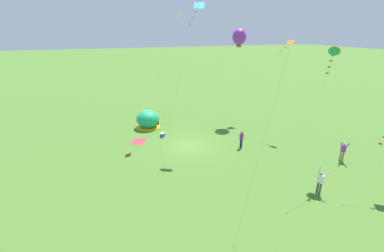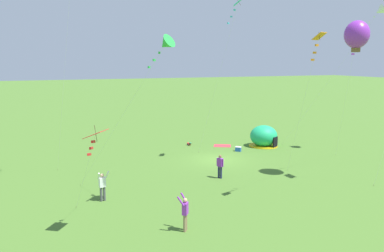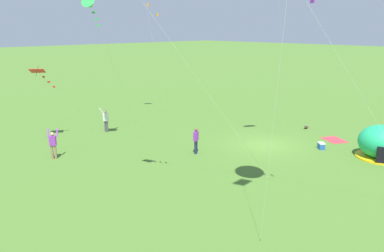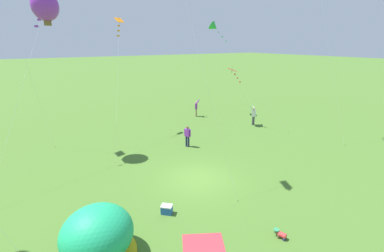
{
  "view_description": "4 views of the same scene",
  "coord_description": "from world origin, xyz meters",
  "views": [
    {
      "loc": [
        22.16,
        -7.52,
        10.93
      ],
      "look_at": [
        0.52,
        0.09,
        2.27
      ],
      "focal_mm": 24.0,
      "sensor_mm": 36.0,
      "label": 1
    },
    {
      "loc": [
        13.63,
        28.07,
        8.37
      ],
      "look_at": [
        3.56,
        3.01,
        3.66
      ],
      "focal_mm": 35.0,
      "sensor_mm": 36.0,
      "label": 2
    },
    {
      "loc": [
        -14.27,
        20.81,
        7.92
      ],
      "look_at": [
        1.28,
        5.78,
        2.19
      ],
      "focal_mm": 35.0,
      "sensor_mm": 36.0,
      "label": 3
    },
    {
      "loc": [
        -7.68,
        -11.61,
        7.91
      ],
      "look_at": [
        1.91,
        3.77,
        2.0
      ],
      "focal_mm": 24.0,
      "sensor_mm": 36.0,
      "label": 4
    }
  ],
  "objects": [
    {
      "name": "kite_red",
      "position": [
        11.47,
        10.47,
        4.85
      ],
      "size": [
        1.42,
        4.77,
        5.43
      ],
      "color": "silver",
      "rests_on": "ground"
    },
    {
      "name": "kite_green",
      "position": [
        7.34,
        8.61,
        9.25
      ],
      "size": [
        4.91,
        6.72,
        9.78
      ],
      "color": "silver",
      "rests_on": "ground"
    },
    {
      "name": "cooler_box",
      "position": [
        -3.13,
        -2.01,
        0.22
      ],
      "size": [
        0.64,
        0.63,
        0.44
      ],
      "color": "#2659B2",
      "rests_on": "ground"
    },
    {
      "name": "popup_tent",
      "position": [
        -6.52,
        -2.98,
        1.0
      ],
      "size": [
        2.81,
        2.81,
        2.1
      ],
      "color": "#1EAD6B",
      "rests_on": "ground"
    },
    {
      "name": "person_arms_raised",
      "position": [
        7.44,
        11.72,
        1.0
      ],
      "size": [
        0.68,
        0.72,
        1.89
      ],
      "color": "#8C7251",
      "rests_on": "ground"
    },
    {
      "name": "kite_orange",
      "position": [
        -0.8,
        10.87,
        9.19
      ],
      "size": [
        3.51,
        6.83,
        9.94
      ],
      "color": "silver",
      "rests_on": "ground"
    },
    {
      "name": "ground_plane",
      "position": [
        0.0,
        0.0,
        0.0
      ],
      "size": [
        300.0,
        300.0,
        0.0
      ],
      "primitive_type": "plane",
      "color": "#477028"
    },
    {
      "name": "kite_purple",
      "position": [
        -6.18,
        8.37,
        10.1
      ],
      "size": [
        5.28,
        6.71,
        11.04
      ],
      "color": "silver",
      "rests_on": "ground"
    },
    {
      "name": "person_strolling",
      "position": [
        2.06,
        4.68,
        0.96
      ],
      "size": [
        0.39,
        0.53,
        1.72
      ],
      "color": "#1E2347",
      "rests_on": "ground"
    },
    {
      "name": "picnic_blanket",
      "position": [
        -2.79,
        -4.65,
        0.01
      ],
      "size": [
        2.11,
        1.95,
        0.01
      ],
      "primitive_type": "cube",
      "rotation": [
        0.0,
        0.0,
        -0.49
      ],
      "color": "#CC333D",
      "rests_on": "ground"
    },
    {
      "name": "person_near_tent",
      "position": [
        10.6,
        6.08,
        1.0
      ],
      "size": [
        0.68,
        0.55,
        1.89
      ],
      "color": "#4C4C51",
      "rests_on": "ground"
    },
    {
      "name": "toddler_crawling",
      "position": [
        0.23,
        -6.01,
        0.18
      ],
      "size": [
        0.36,
        0.55,
        0.32
      ],
      "color": "red",
      "rests_on": "ground"
    }
  ]
}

